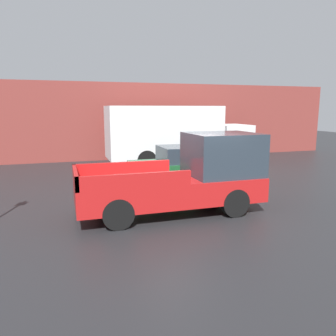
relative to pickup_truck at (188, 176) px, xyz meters
name	(u,v)px	position (x,y,z in m)	size (l,w,h in m)	color
ground_plane	(189,210)	(0.08, 0.08, -1.05)	(60.00, 60.00, 0.00)	#232326
building_wall	(125,121)	(0.08, 10.68, 1.20)	(28.00, 0.15, 4.51)	brown
pickup_truck	(188,176)	(0.00, 0.00, 0.00)	(5.30, 1.97, 2.29)	red
car	(189,164)	(1.44, 3.61, -0.27)	(4.70, 1.93, 1.51)	#1E592D
delivery_truck	(175,133)	(2.24, 7.82, 0.64)	(7.80, 2.34, 3.14)	white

